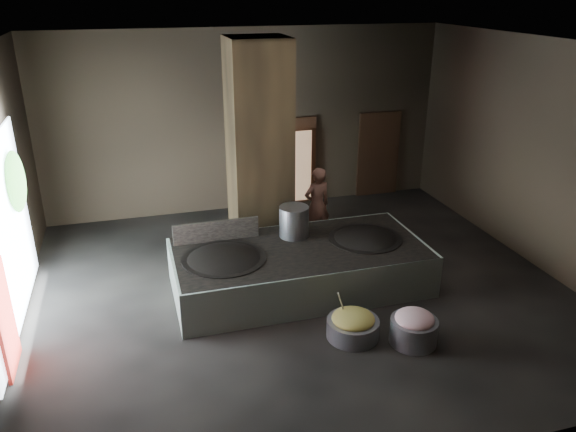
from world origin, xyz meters
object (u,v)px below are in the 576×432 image
object	(u,v)px
meat_basin	(413,331)
stock_pot	(294,222)
hearth_platform	(300,267)
veg_basin	(353,328)
wok_left	(224,262)
wok_right	(365,242)
cook	(317,205)

from	to	relation	value
meat_basin	stock_pot	bearing A→B (deg)	113.01
stock_pot	meat_basin	distance (m)	3.19
hearth_platform	veg_basin	xyz separation A→B (m)	(0.36, -1.84, -0.25)
wok_left	wok_right	size ratio (longest dim) A/B	1.07
wok_left	stock_pot	distance (m)	1.66
hearth_platform	wok_left	xyz separation A→B (m)	(-1.45, -0.05, 0.34)
wok_right	veg_basin	world-z (taller)	wok_right
cook	meat_basin	size ratio (longest dim) A/B	2.26
hearth_platform	veg_basin	distance (m)	1.89
stock_pot	cook	size ratio (longest dim) A/B	0.36
wok_left	veg_basin	size ratio (longest dim) A/B	1.73
stock_pot	cook	distance (m)	1.65
wok_left	veg_basin	distance (m)	2.61
wok_left	stock_pot	size ratio (longest dim) A/B	2.42
hearth_platform	wok_right	xyz separation A→B (m)	(1.35, 0.05, 0.34)
stock_pot	veg_basin	distance (m)	2.60
wok_right	meat_basin	bearing A→B (deg)	-92.67
hearth_platform	wok_right	size ratio (longest dim) A/B	3.41
wok_right	stock_pot	size ratio (longest dim) A/B	2.25
stock_pot	veg_basin	size ratio (longest dim) A/B	0.71
hearth_platform	cook	world-z (taller)	cook
wok_right	veg_basin	size ratio (longest dim) A/B	1.61
wok_right	stock_pot	world-z (taller)	stock_pot
hearth_platform	cook	size ratio (longest dim) A/B	2.73
stock_pot	cook	xyz separation A→B (m)	(0.93, 1.34, -0.26)
cook	meat_basin	distance (m)	4.20
meat_basin	wok_left	bearing A→B (deg)	140.65
meat_basin	veg_basin	bearing A→B (deg)	154.81
stock_pot	cook	world-z (taller)	cook
veg_basin	wok_right	bearing A→B (deg)	62.26
wok_left	cook	world-z (taller)	cook
cook	stock_pot	bearing A→B (deg)	43.92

